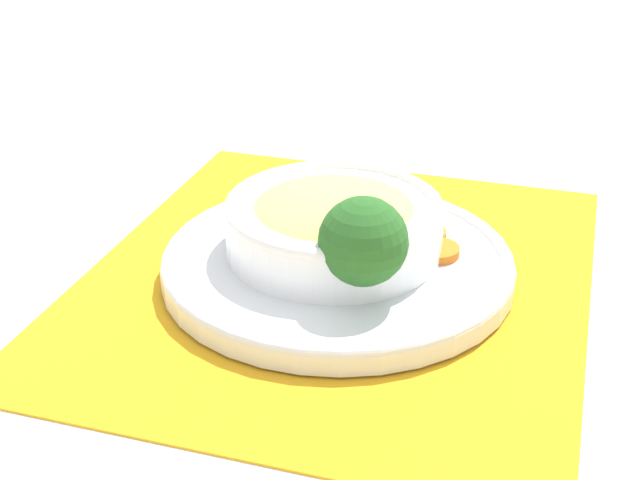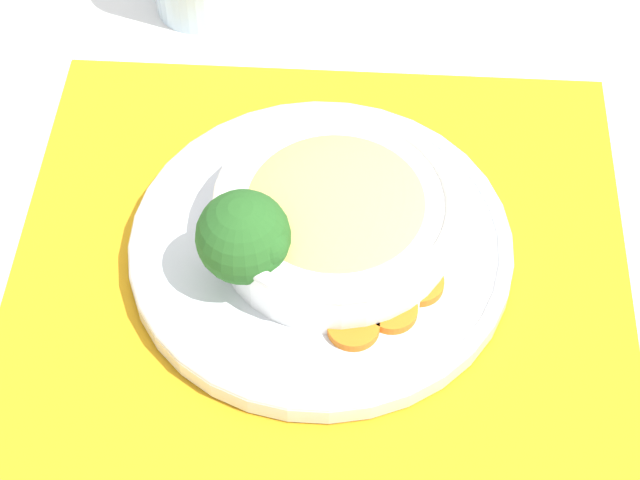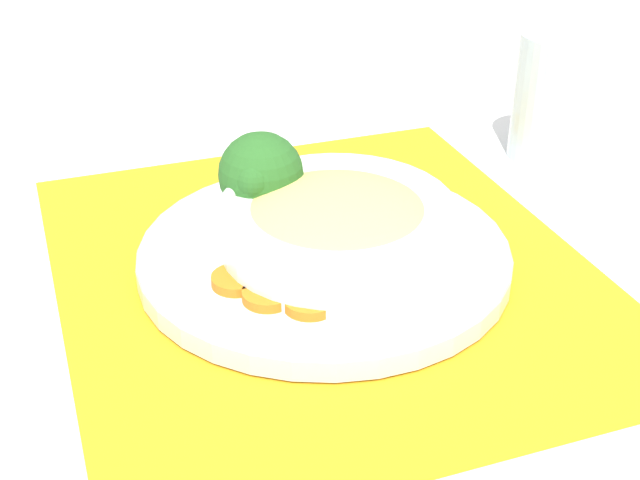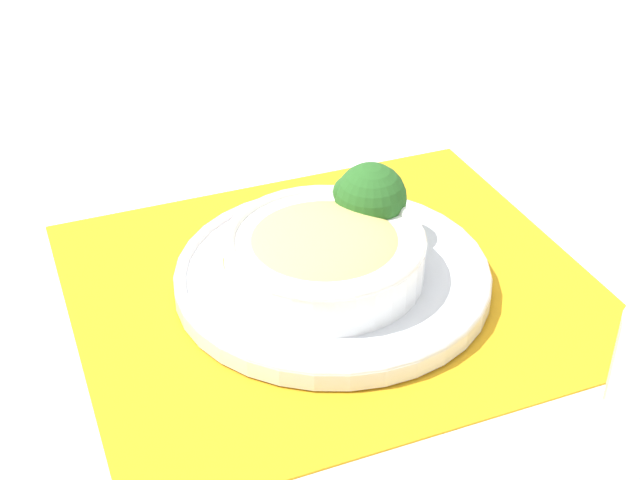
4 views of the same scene
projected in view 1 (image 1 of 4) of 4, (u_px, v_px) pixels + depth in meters
The scene contains 8 objects.
ground_plane at pixel (337, 278), 0.74m from camera, with size 4.00×4.00×0.00m, color white.
placemat at pixel (337, 276), 0.74m from camera, with size 0.50×0.45×0.00m.
plate at pixel (338, 262), 0.73m from camera, with size 0.29×0.29×0.02m.
bowl at pixel (334, 221), 0.73m from camera, with size 0.18×0.18×0.05m.
broccoli_floret at pixel (364, 242), 0.66m from camera, with size 0.07×0.07×0.08m.
carrot_slice_near at pixel (437, 251), 0.73m from camera, with size 0.04×0.04×0.01m.
carrot_slice_middle at pixel (424, 234), 0.76m from camera, with size 0.04×0.04×0.01m.
carrot_slice_far at pixel (401, 221), 0.78m from camera, with size 0.04×0.04×0.01m.
Camera 1 is at (0.60, 0.23, 0.37)m, focal length 50.00 mm.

